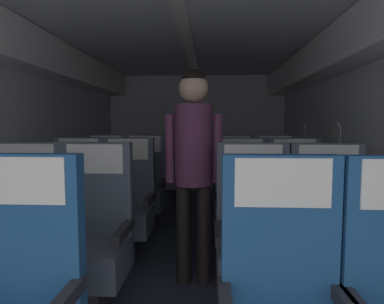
# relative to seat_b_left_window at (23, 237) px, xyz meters

# --- Properties ---
(ground) EXTENTS (3.48, 6.61, 0.02)m
(ground) POSITION_rel_seat_b_left_window_xyz_m (1.02, 0.86, -0.48)
(ground) COLOR #2D3342
(fuselage_shell) EXTENTS (3.36, 6.26, 2.18)m
(fuselage_shell) POSITION_rel_seat_b_left_window_xyz_m (1.02, 1.13, 1.09)
(fuselage_shell) COLOR silver
(fuselage_shell) RESTS_ON ground
(seat_b_left_window) EXTENTS (0.51, 0.47, 1.10)m
(seat_b_left_window) POSITION_rel_seat_b_left_window_xyz_m (0.00, 0.00, 0.00)
(seat_b_left_window) COLOR #38383D
(seat_b_left_window) RESTS_ON ground
(seat_b_left_aisle) EXTENTS (0.51, 0.47, 1.10)m
(seat_b_left_aisle) POSITION_rel_seat_b_left_window_xyz_m (0.48, -0.01, 0.00)
(seat_b_left_aisle) COLOR #38383D
(seat_b_left_aisle) RESTS_ON ground
(seat_b_right_aisle) EXTENTS (0.51, 0.47, 1.10)m
(seat_b_right_aisle) POSITION_rel_seat_b_left_window_xyz_m (2.05, 0.01, 0.00)
(seat_b_right_aisle) COLOR #38383D
(seat_b_right_aisle) RESTS_ON ground
(seat_b_right_window) EXTENTS (0.51, 0.47, 1.10)m
(seat_b_right_window) POSITION_rel_seat_b_left_window_xyz_m (1.56, 0.01, 0.00)
(seat_b_right_window) COLOR #38383D
(seat_b_right_window) RESTS_ON ground
(seat_c_left_window) EXTENTS (0.51, 0.47, 1.10)m
(seat_c_left_window) POSITION_rel_seat_b_left_window_xyz_m (0.00, 0.89, 0.00)
(seat_c_left_window) COLOR #38383D
(seat_c_left_window) RESTS_ON ground
(seat_c_left_aisle) EXTENTS (0.51, 0.47, 1.10)m
(seat_c_left_aisle) POSITION_rel_seat_b_left_window_xyz_m (0.49, 0.89, 0.00)
(seat_c_left_aisle) COLOR #38383D
(seat_c_left_aisle) RESTS_ON ground
(seat_c_right_aisle) EXTENTS (0.51, 0.47, 1.10)m
(seat_c_right_aisle) POSITION_rel_seat_b_left_window_xyz_m (2.05, 0.87, 0.00)
(seat_c_right_aisle) COLOR #38383D
(seat_c_right_aisle) RESTS_ON ground
(seat_c_right_window) EXTENTS (0.51, 0.47, 1.10)m
(seat_c_right_window) POSITION_rel_seat_b_left_window_xyz_m (1.57, 0.90, 0.00)
(seat_c_right_window) COLOR #38383D
(seat_c_right_window) RESTS_ON ground
(seat_d_left_window) EXTENTS (0.51, 0.47, 1.10)m
(seat_d_left_window) POSITION_rel_seat_b_left_window_xyz_m (-0.01, 1.76, 0.00)
(seat_d_left_window) COLOR #38383D
(seat_d_left_window) RESTS_ON ground
(seat_d_left_aisle) EXTENTS (0.51, 0.47, 1.10)m
(seat_d_left_aisle) POSITION_rel_seat_b_left_window_xyz_m (0.48, 1.76, 0.00)
(seat_d_left_aisle) COLOR #38383D
(seat_d_left_aisle) RESTS_ON ground
(seat_d_right_aisle) EXTENTS (0.51, 0.47, 1.10)m
(seat_d_right_aisle) POSITION_rel_seat_b_left_window_xyz_m (2.05, 1.77, 0.00)
(seat_d_right_aisle) COLOR #38383D
(seat_d_right_aisle) RESTS_ON ground
(seat_d_right_window) EXTENTS (0.51, 0.47, 1.10)m
(seat_d_right_window) POSITION_rel_seat_b_left_window_xyz_m (1.56, 1.76, 0.00)
(seat_d_right_window) COLOR #38383D
(seat_d_right_window) RESTS_ON ground
(flight_attendant) EXTENTS (0.43, 0.28, 1.64)m
(flight_attendant) POSITION_rel_seat_b_left_window_xyz_m (1.15, 0.35, 0.55)
(flight_attendant) COLOR black
(flight_attendant) RESTS_ON ground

